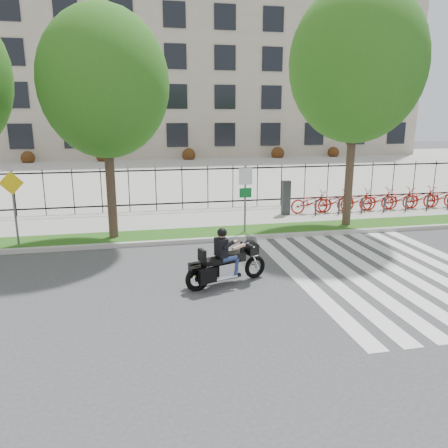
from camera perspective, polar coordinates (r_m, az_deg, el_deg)
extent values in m
plane|color=#3B3A3D|center=(11.74, -0.15, -7.93)|extent=(120.00, 120.00, 0.00)
cube|color=#ABA7A1|center=(15.54, -3.24, -2.16)|extent=(60.00, 0.20, 0.15)
cube|color=#1F4D13|center=(16.35, -3.69, -1.35)|extent=(60.00, 1.50, 0.15)
cube|color=#9E9C94|center=(18.75, -4.80, 0.62)|extent=(60.00, 3.50, 0.15)
cube|color=#9E9C94|center=(36.00, -8.34, 6.86)|extent=(80.00, 34.00, 0.10)
cube|color=gray|center=(56.00, -10.16, 19.46)|extent=(60.00, 20.00, 20.00)
cylinder|color=black|center=(25.86, 16.52, 8.08)|extent=(0.14, 0.14, 4.00)
cylinder|color=black|center=(25.76, 16.81, 12.28)|extent=(0.06, 0.70, 0.70)
sphere|color=white|center=(25.59, 16.12, 12.54)|extent=(0.36, 0.36, 0.36)
sphere|color=white|center=(25.93, 17.52, 12.46)|extent=(0.36, 0.36, 0.36)
cylinder|color=#3B2A20|center=(15.80, -14.60, 5.38)|extent=(0.32, 0.32, 4.00)
ellipsoid|color=#1D4F12|center=(15.68, -15.36, 17.35)|extent=(4.31, 4.31, 4.95)
cylinder|color=#3B2A20|center=(17.79, 16.11, 7.14)|extent=(0.32, 0.32, 4.58)
ellipsoid|color=#1D4F12|center=(17.79, 16.97, 19.36)|extent=(5.01, 5.01, 5.76)
cube|color=#2D2D33|center=(19.35, 8.10, 3.43)|extent=(0.35, 0.25, 1.50)
imported|color=#AC1A11|center=(19.83, 11.34, 2.83)|extent=(1.92, 0.67, 1.01)
cylinder|color=#2D2D33|center=(19.41, 11.89, 2.10)|extent=(0.08, 0.08, 0.70)
imported|color=#AC1A11|center=(20.28, 14.20, 2.92)|extent=(1.92, 0.67, 1.01)
cylinder|color=#2D2D33|center=(19.87, 14.80, 2.21)|extent=(0.08, 0.08, 0.70)
imported|color=#AC1A11|center=(20.79, 16.94, 3.00)|extent=(1.92, 0.67, 1.01)
cylinder|color=#2D2D33|center=(20.39, 17.57, 2.31)|extent=(0.08, 0.08, 0.70)
imported|color=#AC1A11|center=(21.34, 19.53, 3.07)|extent=(1.92, 0.67, 1.01)
cylinder|color=#2D2D33|center=(20.95, 20.20, 2.39)|extent=(0.08, 0.08, 0.70)
imported|color=#AC1A11|center=(21.93, 22.00, 3.13)|extent=(1.92, 0.67, 1.01)
cylinder|color=#2D2D33|center=(21.55, 22.69, 2.47)|extent=(0.08, 0.08, 0.70)
imported|color=#AC1A11|center=(22.55, 24.33, 3.18)|extent=(1.92, 0.67, 1.01)
cylinder|color=#2D2D33|center=(22.19, 25.04, 2.54)|extent=(0.08, 0.08, 0.70)
imported|color=#AC1A11|center=(23.22, 26.53, 3.22)|extent=(1.92, 0.67, 1.01)
cylinder|color=#2D2D33|center=(22.86, 27.25, 2.60)|extent=(0.08, 0.08, 0.70)
cylinder|color=#59595B|center=(16.07, 2.77, 3.24)|extent=(0.07, 0.07, 2.50)
cube|color=white|center=(15.89, 2.84, 6.22)|extent=(0.50, 0.03, 0.60)
cube|color=#0C6626|center=(15.98, 2.82, 4.09)|extent=(0.45, 0.03, 0.35)
cylinder|color=#59595B|center=(16.04, -25.66, 1.67)|extent=(0.07, 0.07, 2.40)
cube|color=yellow|center=(15.86, -26.03, 4.82)|extent=(0.78, 0.03, 0.78)
torus|color=black|center=(12.14, 4.06, -5.61)|extent=(0.65, 0.32, 0.65)
torus|color=black|center=(11.29, -3.48, -7.14)|extent=(0.69, 0.35, 0.68)
cube|color=black|center=(11.86, 3.36, -3.16)|extent=(0.43, 0.58, 0.28)
cube|color=#26262B|center=(11.84, 3.63, -2.12)|extent=(0.28, 0.49, 0.28)
cube|color=silver|center=(11.63, 0.23, -5.93)|extent=(0.63, 0.48, 0.37)
cube|color=black|center=(11.67, 1.42, -4.26)|extent=(0.59, 0.47, 0.24)
cube|color=black|center=(11.38, -1.19, -4.83)|extent=(0.73, 0.53, 0.13)
cube|color=black|center=(11.15, -2.88, -4.14)|extent=(0.19, 0.33, 0.32)
cube|color=black|center=(11.06, -2.17, -6.74)|extent=(0.49, 0.29, 0.37)
cube|color=black|center=(11.53, -3.51, -5.89)|extent=(0.49, 0.29, 0.37)
cube|color=black|center=(11.37, -0.38, -3.07)|extent=(0.33, 0.43, 0.49)
sphere|color=tan|center=(11.28, -0.25, -1.32)|extent=(0.22, 0.22, 0.22)
sphere|color=black|center=(11.27, -0.25, -1.13)|extent=(0.25, 0.25, 0.25)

